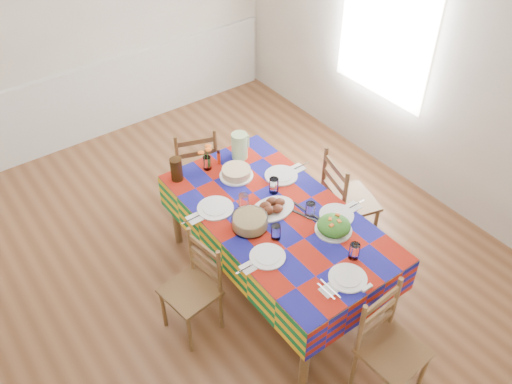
{
  "coord_description": "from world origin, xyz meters",
  "views": [
    {
      "loc": [
        -1.84,
        -3.07,
        3.76
      ],
      "look_at": [
        0.16,
        -0.35,
        0.89
      ],
      "focal_mm": 38.0,
      "sensor_mm": 36.0,
      "label": 1
    }
  ],
  "objects_px": {
    "chair_near": "(389,348)",
    "chair_left": "(194,289)",
    "chair_far": "(196,167)",
    "chair_right": "(346,201)",
    "dining_table": "(277,222)",
    "meat_platter": "(272,207)",
    "tea_pitcher": "(176,169)",
    "green_pitcher": "(239,146)"
  },
  "relations": [
    {
      "from": "dining_table",
      "to": "chair_far",
      "type": "xyz_separation_m",
      "value": [
        -0.01,
        1.28,
        -0.22
      ]
    },
    {
      "from": "tea_pitcher",
      "to": "chair_right",
      "type": "distance_m",
      "value": 1.56
    },
    {
      "from": "dining_table",
      "to": "meat_platter",
      "type": "xyz_separation_m",
      "value": [
        -0.0,
        0.07,
        0.12
      ]
    },
    {
      "from": "chair_near",
      "to": "chair_right",
      "type": "distance_m",
      "value": 1.53
    },
    {
      "from": "tea_pitcher",
      "to": "chair_right",
      "type": "height_order",
      "value": "chair_right"
    },
    {
      "from": "chair_far",
      "to": "chair_right",
      "type": "height_order",
      "value": "chair_right"
    },
    {
      "from": "chair_far",
      "to": "meat_platter",
      "type": "bearing_deg",
      "value": 109.82
    },
    {
      "from": "tea_pitcher",
      "to": "dining_table",
      "type": "bearing_deg",
      "value": -64.32
    },
    {
      "from": "tea_pitcher",
      "to": "chair_near",
      "type": "xyz_separation_m",
      "value": [
        0.42,
        -2.16,
        -0.43
      ]
    },
    {
      "from": "green_pitcher",
      "to": "tea_pitcher",
      "type": "xyz_separation_m",
      "value": [
        -0.62,
        0.06,
        -0.02
      ]
    },
    {
      "from": "chair_far",
      "to": "chair_left",
      "type": "xyz_separation_m",
      "value": [
        -0.8,
        -1.28,
        -0.04
      ]
    },
    {
      "from": "meat_platter",
      "to": "chair_right",
      "type": "xyz_separation_m",
      "value": [
        0.81,
        -0.05,
        -0.32
      ]
    },
    {
      "from": "tea_pitcher",
      "to": "chair_near",
      "type": "relative_size",
      "value": 0.22
    },
    {
      "from": "tea_pitcher",
      "to": "chair_near",
      "type": "bearing_deg",
      "value": -79.03
    },
    {
      "from": "chair_left",
      "to": "chair_right",
      "type": "bearing_deg",
      "value": 82.36
    },
    {
      "from": "chair_far",
      "to": "chair_right",
      "type": "distance_m",
      "value": 1.51
    },
    {
      "from": "chair_left",
      "to": "meat_platter",
      "type": "bearing_deg",
      "value": 86.44
    },
    {
      "from": "green_pitcher",
      "to": "chair_far",
      "type": "xyz_separation_m",
      "value": [
        -0.22,
        0.46,
        -0.44
      ]
    },
    {
      "from": "green_pitcher",
      "to": "chair_right",
      "type": "distance_m",
      "value": 1.09
    },
    {
      "from": "meat_platter",
      "to": "tea_pitcher",
      "type": "xyz_separation_m",
      "value": [
        -0.42,
        0.81,
        0.08
      ]
    },
    {
      "from": "chair_right",
      "to": "chair_far",
      "type": "bearing_deg",
      "value": 48.14
    },
    {
      "from": "meat_platter",
      "to": "green_pitcher",
      "type": "xyz_separation_m",
      "value": [
        0.2,
        0.75,
        0.09
      ]
    },
    {
      "from": "tea_pitcher",
      "to": "meat_platter",
      "type": "bearing_deg",
      "value": -62.51
    },
    {
      "from": "green_pitcher",
      "to": "chair_far",
      "type": "bearing_deg",
      "value": 114.84
    },
    {
      "from": "dining_table",
      "to": "green_pitcher",
      "type": "bearing_deg",
      "value": 76.24
    },
    {
      "from": "dining_table",
      "to": "tea_pitcher",
      "type": "xyz_separation_m",
      "value": [
        -0.42,
        0.88,
        0.19
      ]
    },
    {
      "from": "chair_near",
      "to": "chair_left",
      "type": "bearing_deg",
      "value": 118.42
    },
    {
      "from": "tea_pitcher",
      "to": "chair_near",
      "type": "distance_m",
      "value": 2.24
    },
    {
      "from": "dining_table",
      "to": "chair_far",
      "type": "bearing_deg",
      "value": 90.66
    },
    {
      "from": "green_pitcher",
      "to": "tea_pitcher",
      "type": "height_order",
      "value": "green_pitcher"
    },
    {
      "from": "chair_near",
      "to": "chair_far",
      "type": "height_order",
      "value": "chair_far"
    },
    {
      "from": "chair_far",
      "to": "chair_right",
      "type": "bearing_deg",
      "value": 142.15
    },
    {
      "from": "chair_near",
      "to": "chair_left",
      "type": "height_order",
      "value": "chair_near"
    },
    {
      "from": "meat_platter",
      "to": "chair_near",
      "type": "height_order",
      "value": "chair_near"
    },
    {
      "from": "meat_platter",
      "to": "chair_far",
      "type": "bearing_deg",
      "value": 90.67
    },
    {
      "from": "meat_platter",
      "to": "chair_far",
      "type": "xyz_separation_m",
      "value": [
        -0.01,
        1.22,
        -0.34
      ]
    },
    {
      "from": "meat_platter",
      "to": "chair_near",
      "type": "distance_m",
      "value": 1.39
    },
    {
      "from": "green_pitcher",
      "to": "chair_near",
      "type": "relative_size",
      "value": 0.26
    },
    {
      "from": "green_pitcher",
      "to": "chair_far",
      "type": "height_order",
      "value": "green_pitcher"
    },
    {
      "from": "chair_left",
      "to": "chair_right",
      "type": "distance_m",
      "value": 1.63
    },
    {
      "from": "green_pitcher",
      "to": "chair_far",
      "type": "distance_m",
      "value": 0.67
    },
    {
      "from": "chair_near",
      "to": "chair_far",
      "type": "distance_m",
      "value": 2.56
    }
  ]
}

